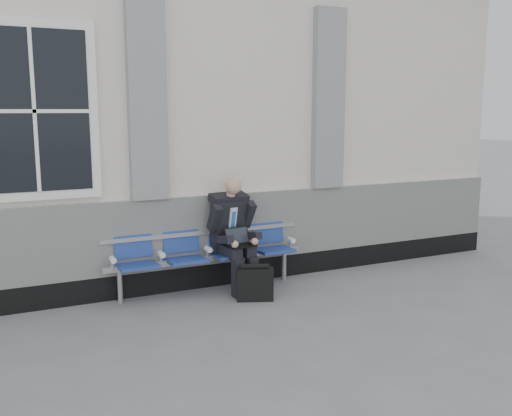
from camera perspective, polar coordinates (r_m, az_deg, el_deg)
ground at (r=5.72m, az=-22.40°, el=-14.29°), size 70.00×70.00×0.00m
bench at (r=7.21m, az=-5.00°, el=-3.99°), size 2.60×0.47×0.91m
businessman at (r=7.15m, az=-2.30°, el=-2.22°), size 0.61×0.82×1.44m
briefcase at (r=6.91m, az=-0.12°, el=-7.55°), size 0.47×0.33×0.45m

